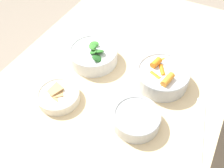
{
  "coord_description": "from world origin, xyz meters",
  "views": [
    {
      "loc": [
        0.55,
        0.28,
        1.41
      ],
      "look_at": [
        0.05,
        0.02,
        0.75
      ],
      "focal_mm": 40.0,
      "sensor_mm": 36.0,
      "label": 1
    }
  ],
  "objects_px": {
    "bowl_carrots": "(162,76)",
    "bowl_beans_hotdog": "(136,119)",
    "ruler": "(199,132)",
    "bowl_greens": "(93,55)",
    "bowl_cookies": "(58,95)"
  },
  "relations": [
    {
      "from": "bowl_greens",
      "to": "bowl_beans_hotdog",
      "type": "bearing_deg",
      "value": 55.17
    },
    {
      "from": "bowl_greens",
      "to": "bowl_cookies",
      "type": "relative_size",
      "value": 1.27
    },
    {
      "from": "bowl_beans_hotdog",
      "to": "ruler",
      "type": "distance_m",
      "value": 0.2
    },
    {
      "from": "bowl_greens",
      "to": "bowl_beans_hotdog",
      "type": "height_order",
      "value": "bowl_greens"
    },
    {
      "from": "bowl_cookies",
      "to": "ruler",
      "type": "height_order",
      "value": "bowl_cookies"
    },
    {
      "from": "bowl_beans_hotdog",
      "to": "ruler",
      "type": "xyz_separation_m",
      "value": [
        -0.06,
        0.19,
        -0.02
      ]
    },
    {
      "from": "bowl_carrots",
      "to": "bowl_beans_hotdog",
      "type": "relative_size",
      "value": 1.24
    },
    {
      "from": "bowl_carrots",
      "to": "ruler",
      "type": "bearing_deg",
      "value": 51.97
    },
    {
      "from": "bowl_beans_hotdog",
      "to": "bowl_greens",
      "type": "bearing_deg",
      "value": -124.83
    },
    {
      "from": "bowl_beans_hotdog",
      "to": "ruler",
      "type": "relative_size",
      "value": 0.56
    },
    {
      "from": "bowl_beans_hotdog",
      "to": "bowl_cookies",
      "type": "relative_size",
      "value": 1.03
    },
    {
      "from": "bowl_carrots",
      "to": "bowl_cookies",
      "type": "relative_size",
      "value": 1.28
    },
    {
      "from": "bowl_carrots",
      "to": "bowl_cookies",
      "type": "bearing_deg",
      "value": -50.26
    },
    {
      "from": "bowl_cookies",
      "to": "ruler",
      "type": "distance_m",
      "value": 0.47
    },
    {
      "from": "bowl_beans_hotdog",
      "to": "ruler",
      "type": "bearing_deg",
      "value": 107.82
    }
  ]
}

